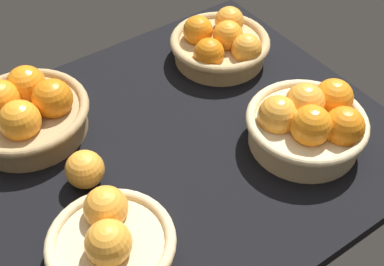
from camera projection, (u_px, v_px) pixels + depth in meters
market_tray at (178, 147)px, 104.35cm from camera, size 84.00×72.00×3.00cm
basket_far_right at (221, 44)px, 119.19cm from camera, size 23.19×23.19×10.40cm
basket_far_left at (26, 112)px, 102.50cm from camera, size 25.28×25.28×11.72cm
basket_near_left at (111, 241)px, 82.80cm from camera, size 21.05×21.05×10.44cm
basket_near_right at (309, 123)px, 99.57cm from camera, size 23.67×23.67×12.11cm
loose_orange_side_gap at (85, 169)px, 93.55cm from camera, size 7.19×7.19×7.19cm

